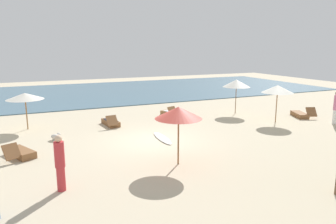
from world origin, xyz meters
name	(u,v)px	position (x,y,z in m)	size (l,w,h in m)	color
ground_plane	(154,141)	(0.00, 0.00, 0.00)	(60.00, 60.00, 0.00)	beige
ocean_water	(89,93)	(0.00, 17.00, 0.03)	(48.00, 16.00, 0.06)	#476B7F
umbrella_0	(178,113)	(-0.30, -3.21, 1.99)	(1.76, 1.76, 2.22)	brown
umbrella_1	(25,96)	(-5.46, 4.74, 1.79)	(1.91, 1.91, 1.97)	olive
umbrella_2	(278,89)	(7.85, 0.55, 1.97)	(1.79, 1.79, 2.20)	brown
umbrella_3	(236,83)	(7.22, 3.62, 2.01)	(1.79, 1.79, 2.26)	brown
lounger_0	(20,153)	(-5.78, 0.13, 0.17)	(1.25, 1.76, 0.71)	brown
lounger_1	(172,113)	(2.99, 4.58, 0.18)	(1.10, 1.75, 0.73)	olive
lounger_2	(301,114)	(10.33, 1.01, 0.17)	(1.20, 1.79, 0.69)	brown
lounger_3	(111,122)	(-1.16, 3.76, 0.18)	(0.78, 1.75, 0.68)	brown
person_0	(336,107)	(10.69, -1.12, 0.98)	(0.35, 0.35, 1.89)	white
person_1	(60,163)	(-4.57, -3.76, 0.91)	(0.36, 0.36, 1.78)	#BF3338
dog	(56,137)	(-4.24, 1.96, 0.16)	(0.56, 0.65, 0.31)	silver
surfboard	(162,138)	(0.47, 0.16, 0.04)	(0.63, 2.28, 0.07)	silver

